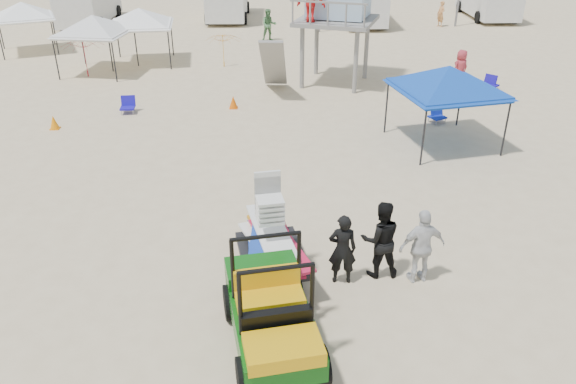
{
  "coord_description": "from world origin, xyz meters",
  "views": [
    {
      "loc": [
        0.23,
        -8.7,
        7.45
      ],
      "look_at": [
        0.5,
        3.0,
        1.3
      ],
      "focal_mm": 35.0,
      "sensor_mm": 36.0,
      "label": 1
    }
  ],
  "objects_px": {
    "man_left": "(342,249)",
    "canopy_blue": "(450,70)",
    "utility_cart": "(270,306)",
    "surf_trailer": "(271,240)"
  },
  "relations": [
    {
      "from": "surf_trailer",
      "to": "canopy_blue",
      "type": "height_order",
      "value": "canopy_blue"
    },
    {
      "from": "utility_cart",
      "to": "canopy_blue",
      "type": "distance_m",
      "value": 11.38
    },
    {
      "from": "utility_cart",
      "to": "surf_trailer",
      "type": "distance_m",
      "value": 2.34
    },
    {
      "from": "man_left",
      "to": "canopy_blue",
      "type": "bearing_deg",
      "value": -117.37
    },
    {
      "from": "utility_cart",
      "to": "man_left",
      "type": "height_order",
      "value": "utility_cart"
    },
    {
      "from": "surf_trailer",
      "to": "man_left",
      "type": "bearing_deg",
      "value": -11.18
    },
    {
      "from": "utility_cart",
      "to": "canopy_blue",
      "type": "height_order",
      "value": "canopy_blue"
    },
    {
      "from": "utility_cart",
      "to": "canopy_blue",
      "type": "relative_size",
      "value": 0.83
    },
    {
      "from": "surf_trailer",
      "to": "man_left",
      "type": "xyz_separation_m",
      "value": [
        1.52,
        -0.3,
        -0.06
      ]
    },
    {
      "from": "man_left",
      "to": "utility_cart",
      "type": "bearing_deg",
      "value": 54.61
    }
  ]
}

